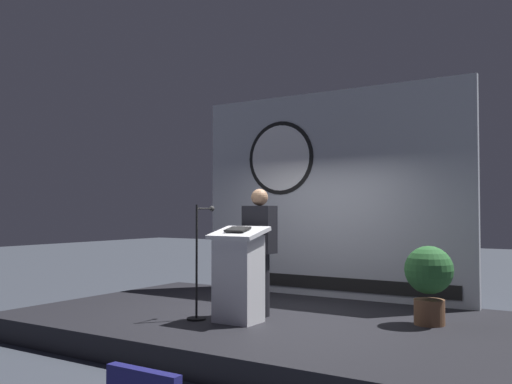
% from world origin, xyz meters
% --- Properties ---
extents(ground_plane, '(40.00, 40.00, 0.00)m').
position_xyz_m(ground_plane, '(0.00, 0.00, 0.00)').
color(ground_plane, '#383D47').
extents(stage_platform, '(6.40, 4.00, 0.30)m').
position_xyz_m(stage_platform, '(0.00, 0.00, 0.15)').
color(stage_platform, black).
rests_on(stage_platform, ground).
extents(banner_display, '(4.51, 0.12, 3.25)m').
position_xyz_m(banner_display, '(-0.03, 1.85, 1.93)').
color(banner_display, '#B2B7C1').
rests_on(banner_display, stage_platform).
extents(podium, '(0.64, 0.50, 1.16)m').
position_xyz_m(podium, '(-0.07, -0.59, 0.87)').
color(podium, silver).
rests_on(podium, stage_platform).
extents(speaker_person, '(0.40, 0.26, 1.64)m').
position_xyz_m(speaker_person, '(-0.07, -0.11, 1.14)').
color(speaker_person, black).
rests_on(speaker_person, stage_platform).
extents(microphone_stand, '(0.24, 0.47, 1.43)m').
position_xyz_m(microphone_stand, '(-0.60, -0.69, 0.79)').
color(microphone_stand, black).
rests_on(microphone_stand, stage_platform).
extents(potted_plant, '(0.57, 0.57, 0.94)m').
position_xyz_m(potted_plant, '(1.93, 0.50, 0.86)').
color(potted_plant, brown).
rests_on(potted_plant, stage_platform).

